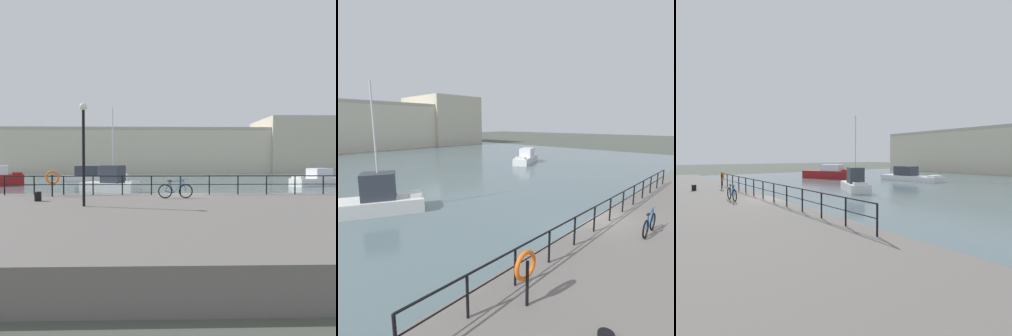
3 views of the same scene
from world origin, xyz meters
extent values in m
plane|color=#4C5147|center=(0.00, 0.00, 0.00)|extent=(240.00, 240.00, 0.00)
cube|color=slate|center=(0.00, 30.20, 0.01)|extent=(80.00, 60.00, 0.01)
cube|color=maroon|center=(-21.08, 18.12, 0.63)|extent=(8.73, 6.05, 1.24)
cube|color=silver|center=(-20.34, 18.47, 1.78)|extent=(4.07, 3.54, 1.06)
cube|color=maroon|center=(-17.91, 19.61, 1.37)|extent=(1.73, 2.17, 0.24)
cube|color=white|center=(-10.15, 25.62, 0.37)|extent=(9.44, 3.44, 0.73)
cube|color=#333842|center=(-11.05, 25.57, 1.42)|extent=(3.13, 2.33, 1.38)
cube|color=white|center=(-6.25, 25.82, 0.86)|extent=(1.22, 2.14, 0.24)
cube|color=white|center=(-5.80, 11.16, 0.43)|extent=(5.92, 4.29, 0.84)
cube|color=#333842|center=(-5.56, 11.04, 1.65)|extent=(2.32, 2.15, 1.60)
cube|color=white|center=(-3.69, 10.10, 0.97)|extent=(1.23, 1.55, 0.24)
cylinder|color=silver|center=(-5.56, 11.04, 5.09)|extent=(0.10, 0.10, 5.29)
cylinder|color=black|center=(-9.87, -0.75, 1.54)|extent=(0.07, 0.07, 1.05)
cylinder|color=black|center=(-8.24, -0.75, 1.54)|extent=(0.07, 0.07, 1.05)
cylinder|color=black|center=(-6.61, -0.75, 1.54)|extent=(0.07, 0.07, 1.05)
cylinder|color=black|center=(-4.99, -0.75, 1.54)|extent=(0.07, 0.07, 1.05)
cylinder|color=black|center=(-3.36, -0.75, 1.54)|extent=(0.07, 0.07, 1.05)
cylinder|color=black|center=(-1.73, -0.75, 1.54)|extent=(0.07, 0.07, 1.05)
cylinder|color=black|center=(-0.11, -0.75, 1.54)|extent=(0.07, 0.07, 1.05)
cylinder|color=black|center=(1.52, -0.75, 1.54)|extent=(0.07, 0.07, 1.05)
cylinder|color=black|center=(3.14, -0.75, 1.54)|extent=(0.07, 0.07, 1.05)
cylinder|color=black|center=(4.77, -0.75, 1.54)|extent=(0.07, 0.07, 1.05)
cylinder|color=black|center=(6.40, -0.75, 1.54)|extent=(0.07, 0.07, 1.05)
cylinder|color=black|center=(8.02, -0.75, 1.54)|extent=(0.07, 0.07, 1.05)
cylinder|color=black|center=(9.65, -0.75, 1.54)|extent=(0.07, 0.07, 1.05)
cylinder|color=black|center=(-0.11, -0.75, 2.06)|extent=(19.52, 0.06, 0.06)
cylinder|color=black|center=(-0.11, -0.75, 1.59)|extent=(19.52, 0.04, 0.04)
torus|color=black|center=(0.05, -2.44, 1.37)|extent=(0.72, 0.07, 0.72)
torus|color=black|center=(-1.00, -2.46, 1.37)|extent=(0.72, 0.07, 0.72)
cylinder|color=#194C8C|center=(-0.31, -2.45, 1.61)|extent=(0.55, 0.04, 0.66)
cylinder|color=#194C8C|center=(-0.67, -2.45, 1.58)|extent=(0.23, 0.04, 0.58)
cylinder|color=#194C8C|center=(-0.41, -2.45, 1.90)|extent=(0.72, 0.05, 0.11)
cylinder|color=#194C8C|center=(-0.78, -2.45, 1.33)|extent=(0.43, 0.04, 0.12)
cylinder|color=#194C8C|center=(-0.88, -2.46, 1.62)|extent=(0.26, 0.04, 0.51)
cylinder|color=#194C8C|center=(0.00, -2.44, 1.65)|extent=(0.14, 0.04, 0.57)
cube|color=black|center=(-0.77, -2.45, 1.90)|extent=(0.22, 0.09, 0.05)
cylinder|color=#194C8C|center=(-0.05, -2.44, 1.98)|extent=(0.52, 0.03, 0.02)
cylinder|color=black|center=(-7.06, -3.40, 1.23)|extent=(0.32, 0.32, 0.44)
cylinder|color=black|center=(-7.01, -1.47, 1.59)|extent=(0.08, 0.08, 1.15)
torus|color=orange|center=(-7.01, -1.41, 2.04)|extent=(0.75, 0.11, 0.75)
camera|label=1|loc=(-1.30, -19.02, 3.00)|focal=34.94mm
camera|label=2|loc=(-11.49, -4.94, 5.35)|focal=27.85mm
camera|label=3|loc=(15.73, -6.72, 3.54)|focal=28.95mm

